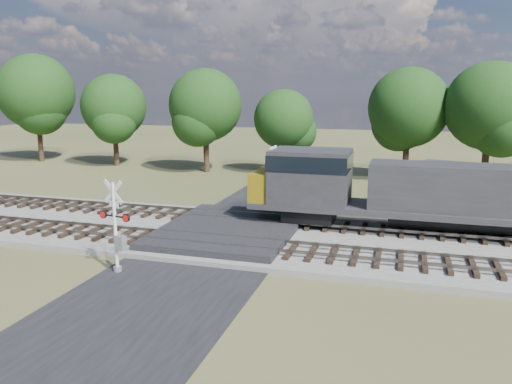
% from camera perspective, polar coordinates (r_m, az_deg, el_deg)
% --- Properties ---
extents(ground, '(160.00, 160.00, 0.00)m').
position_cam_1_polar(ground, '(26.91, -3.37, -5.39)').
color(ground, '#3F4424').
rests_on(ground, ground).
extents(ballast_bed, '(140.00, 10.00, 0.30)m').
position_cam_1_polar(ballast_bed, '(25.90, 18.48, -6.32)').
color(ballast_bed, gray).
rests_on(ballast_bed, ground).
extents(road, '(7.00, 60.00, 0.08)m').
position_cam_1_polar(road, '(26.90, -3.37, -5.31)').
color(road, black).
rests_on(road, ground).
extents(crossing_panel, '(7.00, 9.00, 0.62)m').
position_cam_1_polar(crossing_panel, '(27.27, -3.02, -4.47)').
color(crossing_panel, '#262628').
rests_on(crossing_panel, ground).
extents(track_near, '(140.00, 2.60, 0.33)m').
position_cam_1_polar(track_near, '(24.08, 2.04, -6.39)').
color(track_near, black).
rests_on(track_near, ballast_bed).
extents(track_far, '(140.00, 2.60, 0.33)m').
position_cam_1_polar(track_far, '(28.76, 4.53, -3.44)').
color(track_far, black).
rests_on(track_far, ballast_bed).
extents(crossing_signal_near, '(1.65, 0.47, 4.14)m').
position_cam_1_polar(crossing_signal_near, '(22.29, -15.59, -4.78)').
color(crossing_signal_near, silver).
rests_on(crossing_signal_near, ground).
extents(crossing_signal_far, '(1.55, 0.38, 3.86)m').
position_cam_1_polar(crossing_signal_far, '(33.02, 8.98, 0.52)').
color(crossing_signal_far, silver).
rests_on(crossing_signal_far, ground).
extents(equipment_shed, '(6.13, 6.13, 3.34)m').
position_cam_1_polar(equipment_shed, '(32.75, 21.85, -0.11)').
color(equipment_shed, '#48281F').
rests_on(equipment_shed, ground).
extents(treeline, '(82.49, 10.40, 11.85)m').
position_cam_1_polar(treeline, '(45.83, 12.55, 9.86)').
color(treeline, black).
rests_on(treeline, ground).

